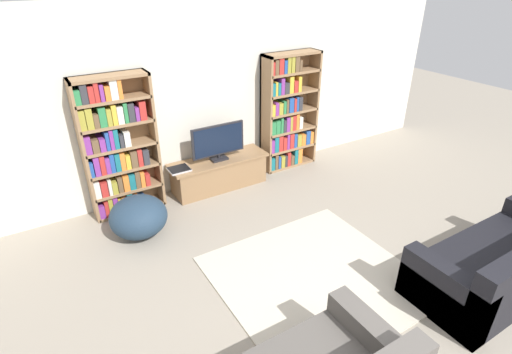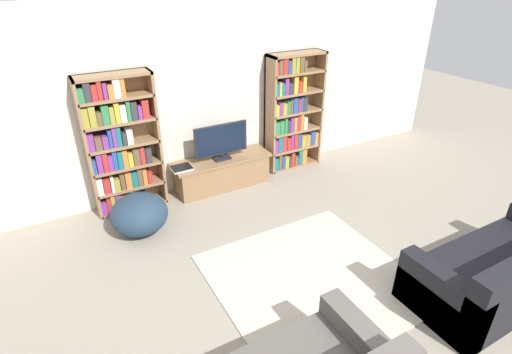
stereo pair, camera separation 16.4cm
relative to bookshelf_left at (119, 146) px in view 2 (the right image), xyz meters
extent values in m
cube|color=silver|center=(1.26, 0.19, 0.40)|extent=(8.80, 0.06, 2.60)
cube|color=#93704C|center=(-0.39, -0.01, 0.01)|extent=(0.04, 0.30, 1.81)
cube|color=#93704C|center=(0.49, -0.01, 0.01)|extent=(0.04, 0.30, 1.81)
cube|color=#93704C|center=(0.05, 0.12, 0.01)|extent=(0.91, 0.04, 1.81)
cube|color=#93704C|center=(0.05, -0.01, 0.89)|extent=(0.91, 0.30, 0.04)
cube|color=#93704C|center=(0.05, -0.01, -0.88)|extent=(0.87, 0.30, 0.04)
cube|color=#7F338C|center=(-0.34, -0.03, -0.77)|extent=(0.07, 0.24, 0.18)
cube|color=#B72D28|center=(-0.27, -0.03, -0.75)|extent=(0.05, 0.24, 0.23)
cube|color=#9E9333|center=(-0.22, -0.03, -0.74)|extent=(0.05, 0.24, 0.25)
cube|color=#7F338C|center=(-0.15, -0.03, -0.74)|extent=(0.06, 0.24, 0.25)
cube|color=gold|center=(-0.10, -0.03, -0.76)|extent=(0.04, 0.24, 0.20)
cube|color=orange|center=(-0.04, -0.03, -0.76)|extent=(0.07, 0.24, 0.21)
cube|color=#196B75|center=(0.03, -0.03, -0.74)|extent=(0.07, 0.24, 0.25)
cube|color=orange|center=(0.10, -0.03, -0.75)|extent=(0.07, 0.24, 0.22)
cube|color=#234C99|center=(0.19, -0.03, -0.77)|extent=(0.08, 0.24, 0.18)
cube|color=#93704C|center=(0.05, -0.01, -0.58)|extent=(0.87, 0.30, 0.04)
cube|color=silver|center=(-0.34, -0.03, -0.45)|extent=(0.07, 0.24, 0.22)
cube|color=#B72D28|center=(-0.25, -0.03, -0.46)|extent=(0.08, 0.24, 0.20)
cube|color=silver|center=(-0.18, -0.03, -0.45)|extent=(0.04, 0.24, 0.21)
cube|color=#9E9333|center=(-0.13, -0.03, -0.48)|extent=(0.07, 0.24, 0.17)
cube|color=brown|center=(-0.05, -0.03, -0.45)|extent=(0.06, 0.24, 0.21)
cube|color=orange|center=(0.02, -0.03, -0.45)|extent=(0.07, 0.24, 0.22)
cube|color=#196B75|center=(0.10, -0.03, -0.45)|extent=(0.08, 0.24, 0.21)
cube|color=brown|center=(0.17, -0.03, -0.44)|extent=(0.06, 0.24, 0.23)
cube|color=orange|center=(0.23, -0.03, -0.45)|extent=(0.05, 0.24, 0.21)
cube|color=#B72D28|center=(0.30, -0.03, -0.48)|extent=(0.06, 0.24, 0.17)
cube|color=#93704C|center=(0.05, -0.01, -0.28)|extent=(0.87, 0.30, 0.04)
cube|color=#234C99|center=(-0.35, -0.03, -0.16)|extent=(0.04, 0.24, 0.19)
cube|color=#7F338C|center=(-0.29, -0.03, -0.13)|extent=(0.07, 0.24, 0.25)
cube|color=#B72D28|center=(-0.22, -0.03, -0.13)|extent=(0.06, 0.24, 0.25)
cube|color=#7F338C|center=(-0.16, -0.03, -0.15)|extent=(0.05, 0.24, 0.21)
cube|color=#234C99|center=(-0.10, -0.03, -0.14)|extent=(0.05, 0.24, 0.24)
cube|color=#196B75|center=(-0.04, -0.03, -0.14)|extent=(0.06, 0.24, 0.23)
cube|color=orange|center=(0.02, -0.03, -0.14)|extent=(0.06, 0.24, 0.23)
cube|color=gold|center=(0.09, -0.03, -0.17)|extent=(0.06, 0.24, 0.18)
cube|color=brown|center=(0.17, -0.03, -0.15)|extent=(0.08, 0.24, 0.22)
cube|color=#B72D28|center=(0.24, -0.03, -0.15)|extent=(0.06, 0.24, 0.23)
cube|color=#333338|center=(0.32, -0.03, -0.16)|extent=(0.08, 0.24, 0.20)
cube|color=#93704C|center=(0.05, -0.01, 0.03)|extent=(0.87, 0.30, 0.04)
cube|color=#7F338C|center=(-0.34, -0.03, 0.15)|extent=(0.07, 0.24, 0.22)
cube|color=brown|center=(-0.25, -0.03, 0.13)|extent=(0.08, 0.24, 0.17)
cube|color=#7F338C|center=(-0.17, -0.03, 0.12)|extent=(0.07, 0.24, 0.16)
cube|color=#234C99|center=(-0.11, -0.03, 0.16)|extent=(0.04, 0.24, 0.23)
cube|color=#7F338C|center=(-0.06, -0.03, 0.17)|extent=(0.05, 0.24, 0.25)
cube|color=#196B75|center=(-0.01, -0.03, 0.17)|extent=(0.05, 0.24, 0.25)
cube|color=#333338|center=(0.05, -0.03, 0.12)|extent=(0.05, 0.24, 0.16)
cube|color=silver|center=(0.12, -0.03, 0.14)|extent=(0.07, 0.24, 0.19)
cube|color=#93704C|center=(0.05, -0.01, 0.33)|extent=(0.87, 0.30, 0.04)
cube|color=#9E9333|center=(-0.34, -0.03, 0.46)|extent=(0.07, 0.24, 0.24)
cube|color=#9E9333|center=(-0.26, -0.03, 0.47)|extent=(0.07, 0.24, 0.25)
cube|color=brown|center=(-0.19, -0.03, 0.43)|extent=(0.06, 0.24, 0.17)
cube|color=#2D7F47|center=(-0.11, -0.03, 0.46)|extent=(0.08, 0.24, 0.23)
cube|color=#9E9333|center=(-0.04, -0.03, 0.45)|extent=(0.05, 0.24, 0.20)
cube|color=gold|center=(0.02, -0.03, 0.47)|extent=(0.05, 0.24, 0.24)
cube|color=silver|center=(0.09, -0.03, 0.45)|extent=(0.07, 0.24, 0.21)
cube|color=#2D7F47|center=(0.15, -0.03, 0.47)|extent=(0.04, 0.24, 0.24)
cube|color=#333338|center=(0.22, -0.03, 0.46)|extent=(0.07, 0.24, 0.23)
cube|color=#7F338C|center=(0.29, -0.03, 0.43)|extent=(0.05, 0.24, 0.17)
cube|color=#B72D28|center=(0.36, -0.03, 0.46)|extent=(0.08, 0.24, 0.23)
cube|color=#93704C|center=(0.05, -0.01, 0.63)|extent=(0.87, 0.30, 0.04)
cube|color=#2D7F47|center=(-0.34, -0.03, 0.73)|extent=(0.07, 0.24, 0.17)
cube|color=#333338|center=(-0.26, -0.03, 0.76)|extent=(0.07, 0.24, 0.22)
cube|color=#B72D28|center=(-0.19, -0.03, 0.74)|extent=(0.06, 0.24, 0.19)
cube|color=#B72D28|center=(-0.13, -0.03, 0.77)|extent=(0.05, 0.24, 0.25)
cube|color=#7F338C|center=(-0.07, -0.03, 0.74)|extent=(0.04, 0.24, 0.19)
cube|color=orange|center=(-0.01, -0.03, 0.73)|extent=(0.06, 0.24, 0.17)
cube|color=silver|center=(0.06, -0.03, 0.76)|extent=(0.08, 0.24, 0.23)
cube|color=orange|center=(0.13, -0.03, 0.76)|extent=(0.05, 0.24, 0.23)
cube|color=#93704C|center=(2.22, -0.01, 0.01)|extent=(0.04, 0.30, 1.81)
cube|color=#93704C|center=(3.09, -0.01, 0.01)|extent=(0.04, 0.30, 1.81)
cube|color=#93704C|center=(2.66, 0.12, 0.01)|extent=(0.91, 0.04, 1.81)
cube|color=#93704C|center=(2.66, -0.01, 0.89)|extent=(0.91, 0.30, 0.04)
cube|color=#93704C|center=(2.66, -0.01, -0.88)|extent=(0.87, 0.30, 0.04)
cube|color=#196B75|center=(2.28, -0.03, -0.76)|extent=(0.08, 0.24, 0.20)
cube|color=brown|center=(2.35, -0.03, -0.74)|extent=(0.05, 0.24, 0.25)
cube|color=#234C99|center=(2.41, -0.03, -0.76)|extent=(0.04, 0.24, 0.20)
cube|color=#9E9333|center=(2.47, -0.03, -0.76)|extent=(0.07, 0.24, 0.19)
cube|color=#333338|center=(2.54, -0.03, -0.77)|extent=(0.04, 0.24, 0.19)
cube|color=#B72D28|center=(2.59, -0.03, -0.74)|extent=(0.06, 0.24, 0.23)
cube|color=brown|center=(2.66, -0.03, -0.78)|extent=(0.06, 0.24, 0.16)
cube|color=#196B75|center=(2.73, -0.03, -0.74)|extent=(0.06, 0.24, 0.25)
cube|color=orange|center=(2.81, -0.03, -0.74)|extent=(0.08, 0.24, 0.25)
cube|color=#93704C|center=(2.66, -0.01, -0.58)|extent=(0.87, 0.30, 0.04)
cube|color=#7F338C|center=(2.27, -0.03, -0.45)|extent=(0.06, 0.24, 0.21)
cube|color=#196B75|center=(2.34, -0.03, -0.44)|extent=(0.07, 0.24, 0.25)
cube|color=#B72D28|center=(2.42, -0.03, -0.44)|extent=(0.07, 0.24, 0.25)
cube|color=#B72D28|center=(2.50, -0.03, -0.46)|extent=(0.07, 0.24, 0.21)
cube|color=#7F338C|center=(2.56, -0.03, -0.44)|extent=(0.05, 0.24, 0.25)
cube|color=#B72D28|center=(2.63, -0.03, -0.44)|extent=(0.08, 0.24, 0.24)
cube|color=#234C99|center=(2.70, -0.03, -0.45)|extent=(0.06, 0.24, 0.23)
cube|color=#9E9333|center=(2.78, -0.03, -0.46)|extent=(0.08, 0.24, 0.19)
cube|color=orange|center=(2.87, -0.03, -0.47)|extent=(0.08, 0.24, 0.18)
cube|color=#234C99|center=(2.96, -0.03, -0.45)|extent=(0.08, 0.24, 0.22)
cube|color=orange|center=(3.03, -0.03, -0.46)|extent=(0.06, 0.24, 0.19)
cube|color=#93704C|center=(2.66, -0.01, -0.28)|extent=(0.87, 0.30, 0.04)
cube|color=#2D7F47|center=(2.28, -0.03, -0.16)|extent=(0.08, 0.24, 0.20)
cube|color=#2D7F47|center=(2.36, -0.03, -0.15)|extent=(0.08, 0.24, 0.21)
cube|color=#2D7F47|center=(2.43, -0.03, -0.14)|extent=(0.04, 0.24, 0.24)
cube|color=#333338|center=(2.49, -0.03, -0.16)|extent=(0.05, 0.24, 0.19)
cube|color=#7F338C|center=(2.55, -0.03, -0.15)|extent=(0.07, 0.24, 0.22)
cube|color=#9E9333|center=(2.61, -0.03, -0.14)|extent=(0.04, 0.24, 0.23)
cube|color=#B72D28|center=(2.66, -0.03, -0.14)|extent=(0.06, 0.24, 0.23)
cube|color=orange|center=(2.73, -0.03, -0.13)|extent=(0.05, 0.24, 0.25)
cube|color=silver|center=(2.79, -0.03, -0.16)|extent=(0.06, 0.24, 0.19)
cube|color=#93704C|center=(2.66, -0.01, 0.03)|extent=(0.87, 0.30, 0.04)
cube|color=gold|center=(2.27, -0.03, 0.13)|extent=(0.06, 0.24, 0.17)
cube|color=#7F338C|center=(2.33, -0.03, 0.14)|extent=(0.06, 0.24, 0.19)
cube|color=#9E9333|center=(2.40, -0.03, 0.13)|extent=(0.07, 0.24, 0.17)
cube|color=#2D7F47|center=(2.47, -0.03, 0.14)|extent=(0.05, 0.24, 0.19)
cube|color=brown|center=(2.52, -0.03, 0.15)|extent=(0.04, 0.24, 0.21)
cube|color=#234C99|center=(2.59, -0.03, 0.15)|extent=(0.08, 0.24, 0.22)
cube|color=#B72D28|center=(2.66, -0.03, 0.14)|extent=(0.04, 0.24, 0.20)
cube|color=#234C99|center=(2.71, -0.03, 0.15)|extent=(0.04, 0.24, 0.22)
cube|color=#333338|center=(2.77, -0.03, 0.15)|extent=(0.06, 0.24, 0.21)
cube|color=#93704C|center=(2.66, -0.01, 0.33)|extent=(0.87, 0.30, 0.04)
cube|color=#196B75|center=(2.27, -0.03, 0.44)|extent=(0.06, 0.24, 0.18)
cube|color=gold|center=(2.32, -0.03, 0.44)|extent=(0.04, 0.24, 0.20)
cube|color=#196B75|center=(2.36, -0.03, 0.43)|extent=(0.05, 0.24, 0.18)
cube|color=#7F338C|center=(2.42, -0.03, 0.46)|extent=(0.06, 0.24, 0.24)
cube|color=#333338|center=(2.50, -0.03, 0.43)|extent=(0.08, 0.24, 0.16)
cube|color=gold|center=(2.58, -0.03, 0.47)|extent=(0.07, 0.24, 0.24)
cube|color=#B72D28|center=(2.66, -0.03, 0.43)|extent=(0.07, 0.24, 0.17)
cube|color=gold|center=(2.73, -0.03, 0.46)|extent=(0.06, 0.24, 0.22)
cube|color=#93704C|center=(2.66, -0.01, 0.63)|extent=(0.87, 0.30, 0.04)
cube|color=#B72D28|center=(2.26, -0.03, 0.74)|extent=(0.04, 0.24, 0.18)
cube|color=brown|center=(2.31, -0.03, 0.75)|extent=(0.06, 0.24, 0.21)
cube|color=#B72D28|center=(2.39, -0.03, 0.76)|extent=(0.08, 0.24, 0.23)
cube|color=#234C99|center=(2.46, -0.03, 0.74)|extent=(0.05, 0.24, 0.19)
cube|color=#9E9333|center=(2.52, -0.03, 0.77)|extent=(0.06, 0.24, 0.25)
cube|color=#9E9333|center=(2.59, -0.03, 0.77)|extent=(0.06, 0.24, 0.24)
cube|color=brown|center=(2.67, -0.03, 0.77)|extent=(0.07, 0.24, 0.24)
cube|color=brown|center=(2.73, -0.03, 0.73)|extent=(0.04, 0.24, 0.16)
cube|color=#8E6B47|center=(1.35, -0.10, -0.69)|extent=(1.36, 0.43, 0.42)
cube|color=#8E6B47|center=(1.35, -0.10, -0.46)|extent=(1.45, 0.46, 0.04)
cube|color=black|center=(1.35, -0.12, -0.43)|extent=(0.24, 0.16, 0.03)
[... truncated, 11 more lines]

